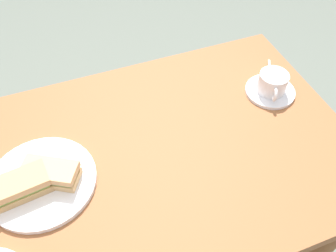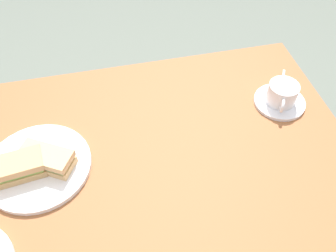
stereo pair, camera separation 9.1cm
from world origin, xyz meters
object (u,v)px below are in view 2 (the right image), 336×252
at_px(spoon, 282,83).
at_px(dining_table, 134,182).
at_px(coffee_saucer, 279,102).
at_px(sandwich_plate, 38,166).
at_px(sandwich_front, 46,159).
at_px(sandwich_back, 14,168).
at_px(coffee_cup, 282,93).

bearing_deg(spoon, dining_table, 17.34).
bearing_deg(coffee_saucer, sandwich_plate, 6.41).
bearing_deg(coffee_saucer, sandwich_front, 7.07).
height_order(dining_table, coffee_saucer, coffee_saucer).
bearing_deg(sandwich_plate, spoon, -168.80).
bearing_deg(coffee_saucer, spoon, -119.63).
xyz_separation_m(sandwich_back, coffee_saucer, (-0.77, -0.10, -0.03)).
relative_size(sandwich_plate, sandwich_back, 1.80).
bearing_deg(dining_table, coffee_saucer, -169.07).
bearing_deg(coffee_cup, spoon, -119.54).
xyz_separation_m(dining_table, coffee_cup, (-0.48, -0.09, 0.18)).
distance_m(dining_table, sandwich_plate, 0.28).
relative_size(dining_table, coffee_cup, 10.94).
bearing_deg(sandwich_back, dining_table, -178.76).
bearing_deg(dining_table, sandwich_front, -1.78).
height_order(sandwich_plate, sandwich_front, sandwich_front).
relative_size(sandwich_back, coffee_saucer, 0.99).
bearing_deg(coffee_saucer, sandwich_back, 7.31).
xyz_separation_m(sandwich_plate, coffee_saucer, (-0.72, -0.08, -0.00)).
relative_size(dining_table, sandwich_plate, 4.44).
bearing_deg(sandwich_plate, sandwich_front, 170.46).
bearing_deg(sandwich_front, coffee_saucer, -172.93).
xyz_separation_m(coffee_saucer, coffee_cup, (0.00, 0.00, 0.04)).
relative_size(sandwich_back, spoon, 1.68).
bearing_deg(sandwich_back, sandwich_front, -170.63).
bearing_deg(spoon, sandwich_front, 11.99).
relative_size(coffee_saucer, spoon, 1.69).
height_order(sandwich_plate, sandwich_back, sandwich_back).
height_order(coffee_saucer, coffee_cup, coffee_cup).
bearing_deg(coffee_cup, dining_table, 10.77).
distance_m(sandwich_front, coffee_saucer, 0.69).
height_order(sandwich_plate, coffee_cup, coffee_cup).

